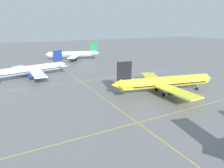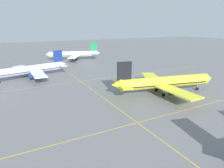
{
  "view_description": "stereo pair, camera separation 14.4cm",
  "coord_description": "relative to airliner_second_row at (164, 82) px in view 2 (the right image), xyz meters",
  "views": [
    {
      "loc": [
        -26.0,
        3.87,
        22.94
      ],
      "look_at": [
        1.17,
        55.21,
        5.6
      ],
      "focal_mm": 32.04,
      "sensor_mm": 36.0,
      "label": 1
    },
    {
      "loc": [
        -25.88,
        3.8,
        22.94
      ],
      "look_at": [
        1.17,
        55.21,
        5.6
      ],
      "focal_mm": 32.04,
      "sensor_mm": 36.0,
      "label": 2
    }
  ],
  "objects": [
    {
      "name": "airliner_third_row",
      "position": [
        -38.22,
        43.46,
        -0.23
      ],
      "size": [
        35.6,
        30.27,
        11.17
      ],
      "color": "white",
      "rests_on": "ground"
    },
    {
      "name": "airliner_second_row",
      "position": [
        0.0,
        0.0,
        0.0
      ],
      "size": [
        37.85,
        32.15,
        11.84
      ],
      "color": "yellow",
      "rests_on": "ground"
    },
    {
      "name": "airliner_far_left_stand",
      "position": [
        -6.6,
        81.47,
        -0.22
      ],
      "size": [
        35.09,
        30.02,
        11.2
      ],
      "color": "white",
      "rests_on": "ground"
    },
    {
      "name": "taxiway_markings",
      "position": [
        -20.42,
        -13.64,
        -4.04
      ],
      "size": [
        140.29,
        137.75,
        0.01
      ],
      "color": "yellow",
      "rests_on": "ground"
    }
  ]
}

